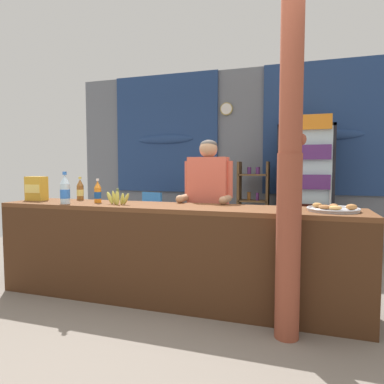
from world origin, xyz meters
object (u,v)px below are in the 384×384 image
pastry_tray (333,209)px  soda_bottle_orange_soda (98,192)px  drink_fridge (305,180)px  timber_post (290,161)px  snack_box_choco_powder (36,188)px  stall_counter (166,244)px  plastic_lawn_chair (147,215)px  soda_bottle_water (65,190)px  bottle_shelf_rack (253,204)px  banana_bunch (117,198)px  shopkeeper (208,194)px  soda_bottle_iced_tea (80,190)px

pastry_tray → soda_bottle_orange_soda: bearing=179.8°
drink_fridge → soda_bottle_orange_soda: bearing=-132.3°
timber_post → snack_box_choco_powder: bearing=170.7°
stall_counter → soda_bottle_orange_soda: size_ratio=14.12×
plastic_lawn_chair → soda_bottle_water: (0.18, -2.22, 0.55)m
soda_bottle_orange_soda → timber_post: bearing=-12.8°
stall_counter → pastry_tray: bearing=5.1°
stall_counter → soda_bottle_water: soda_bottle_water is taller
drink_fridge → soda_bottle_water: bearing=-133.1°
stall_counter → bottle_shelf_rack: bearing=79.6°
timber_post → banana_bunch: (-1.59, 0.32, -0.34)m
timber_post → soda_bottle_water: timber_post is taller
soda_bottle_orange_soda → pastry_tray: size_ratio=0.59×
plastic_lawn_chair → shopkeeper: size_ratio=0.55×
shopkeeper → soda_bottle_orange_soda: (-1.03, -0.48, 0.03)m
stall_counter → banana_bunch: size_ratio=12.73×
plastic_lawn_chair → shopkeeper: (1.45, -1.55, 0.49)m
pastry_tray → banana_bunch: size_ratio=1.53×
bottle_shelf_rack → soda_bottle_water: (-1.50, -2.54, 0.34)m
stall_counter → shopkeeper: size_ratio=2.22×
stall_counter → timber_post: (1.08, -0.29, 0.74)m
soda_bottle_iced_tea → pastry_tray: soda_bottle_iced_tea is taller
soda_bottle_water → banana_bunch: (0.52, 0.09, -0.07)m
timber_post → soda_bottle_orange_soda: timber_post is taller
bottle_shelf_rack → soda_bottle_orange_soda: bearing=-118.1°
plastic_lawn_chair → stall_counter: bearing=-60.6°
timber_post → snack_box_choco_powder: (-2.65, 0.44, -0.27)m
drink_fridge → soda_bottle_water: (-2.26, -2.41, -0.04)m
pastry_tray → soda_bottle_iced_tea: bearing=175.2°
soda_bottle_water → soda_bottle_orange_soda: soda_bottle_water is taller
soda_bottle_orange_soda → snack_box_choco_powder: (-0.77, 0.01, 0.03)m
soda_bottle_water → plastic_lawn_chair: bearing=94.6°
banana_bunch → soda_bottle_iced_tea: bearing=154.1°
stall_counter → shopkeeper: bearing=69.5°
bottle_shelf_rack → pastry_tray: (0.95, -2.36, 0.23)m
shopkeeper → snack_box_choco_powder: size_ratio=6.00×
drink_fridge → shopkeeper: 2.00m
soda_bottle_orange_soda → bottle_shelf_rack: bearing=61.9°
soda_bottle_orange_soda → banana_bunch: size_ratio=0.90×
timber_post → soda_bottle_orange_soda: bearing=167.2°
snack_box_choco_powder → pastry_tray: snack_box_choco_powder is taller
bottle_shelf_rack → soda_bottle_orange_soda: (-1.25, -2.35, 0.31)m
timber_post → drink_fridge: 2.65m
plastic_lawn_chair → pastry_tray: bearing=-37.7°
drink_fridge → shopkeeper: drink_fridge is taller
soda_bottle_water → timber_post: bearing=-6.2°
pastry_tray → shopkeeper: bearing=157.6°
shopkeeper → plastic_lawn_chair: bearing=133.1°
plastic_lawn_chair → soda_bottle_orange_soda: size_ratio=3.53×
snack_box_choco_powder → stall_counter: bearing=-5.2°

